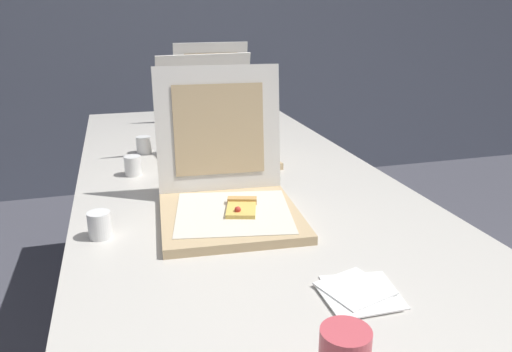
% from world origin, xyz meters
% --- Properties ---
extents(wall_back, '(10.00, 0.10, 2.60)m').
position_xyz_m(wall_back, '(0.00, 2.78, 1.30)').
color(wall_back, slate).
rests_on(wall_back, ground).
extents(table, '(0.95, 2.29, 0.76)m').
position_xyz_m(table, '(0.00, 0.63, 0.71)').
color(table, beige).
rests_on(table, ground).
extents(pizza_box_front, '(0.37, 0.41, 0.36)m').
position_xyz_m(pizza_box_front, '(-0.08, 0.35, 0.81)').
color(pizza_box_front, tan).
rests_on(pizza_box_front, table).
extents(pizza_box_middle, '(0.38, 0.39, 0.36)m').
position_xyz_m(pizza_box_middle, '(-0.02, 0.84, 0.81)').
color(pizza_box_middle, tan).
rests_on(pizza_box_middle, table).
extents(pizza_box_back, '(0.35, 0.36, 0.36)m').
position_xyz_m(pizza_box_back, '(0.09, 1.34, 0.81)').
color(pizza_box_back, tan).
rests_on(pizza_box_back, table).
extents(cup_white_mid, '(0.05, 0.05, 0.06)m').
position_xyz_m(cup_white_mid, '(-0.30, 0.74, 0.79)').
color(cup_white_mid, white).
rests_on(cup_white_mid, table).
extents(cup_white_far, '(0.05, 0.05, 0.06)m').
position_xyz_m(cup_white_far, '(-0.25, 0.99, 0.79)').
color(cup_white_far, white).
rests_on(cup_white_far, table).
extents(cup_white_near_left, '(0.05, 0.05, 0.06)m').
position_xyz_m(cup_white_near_left, '(-0.40, 0.30, 0.79)').
color(cup_white_near_left, white).
rests_on(cup_white_near_left, table).
extents(napkin_pile, '(0.16, 0.15, 0.01)m').
position_xyz_m(napkin_pile, '(0.06, -0.08, 0.76)').
color(napkin_pile, white).
rests_on(napkin_pile, table).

